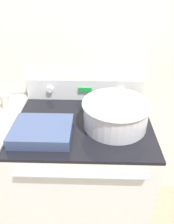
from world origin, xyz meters
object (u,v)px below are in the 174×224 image
(mixing_bowl, at_px, (116,113))
(ladle, at_px, (145,108))
(casserole_dish, at_px, (42,130))
(spice_jar_white_cap, at_px, (5,101))

(mixing_bowl, distance_m, ladle, 0.26)
(casserole_dish, relative_size, spice_jar_white_cap, 3.27)
(mixing_bowl, bearing_deg, ladle, 37.46)
(casserole_dish, bearing_deg, spice_jar_white_cap, 137.53)
(mixing_bowl, xyz_separation_m, ladle, (0.20, 0.15, -0.05))
(ladle, distance_m, spice_jar_white_cap, 0.87)
(spice_jar_white_cap, bearing_deg, casserole_dish, -42.47)
(casserole_dish, height_order, spice_jar_white_cap, spice_jar_white_cap)
(mixing_bowl, relative_size, ladle, 1.39)
(mixing_bowl, relative_size, spice_jar_white_cap, 3.88)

